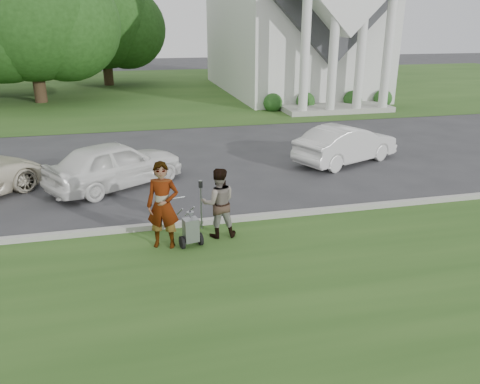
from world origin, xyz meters
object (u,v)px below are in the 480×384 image
object	(u,v)px
parking_meter_near	(201,199)
striping_cart	(191,230)
tree_back	(103,24)
tree_left	(29,17)
person_left	(163,206)
car_b	(115,164)
church	(291,5)
person_right	(219,203)
car_d	(346,144)

from	to	relation	value
parking_meter_near	striping_cart	bearing A→B (deg)	-113.32
tree_back	tree_left	bearing A→B (deg)	-116.57
person_left	striping_cart	bearing A→B (deg)	3.67
tree_left	person_left	bearing A→B (deg)	-75.16
parking_meter_near	car_b	distance (m)	4.31
tree_back	car_b	size ratio (longest dim) A/B	2.27
church	tree_back	bearing A→B (deg)	152.15
striping_cart	parking_meter_near	distance (m)	1.05
car_b	parking_meter_near	bearing A→B (deg)	177.25
church	person_right	xyz separation A→B (m)	(-9.77, -23.31, -5.10)
tree_left	striping_cart	world-z (taller)	tree_left
striping_cart	person_right	world-z (taller)	person_right
striping_cart	parking_meter_near	world-z (taller)	parking_meter_near
tree_back	parking_meter_near	distance (m)	30.08
striping_cart	car_d	xyz separation A→B (m)	(6.41, 5.50, 0.28)
tree_left	parking_meter_near	distance (m)	23.16
tree_left	person_left	xyz separation A→B (m)	(5.95, -22.44, -4.12)
striping_cart	tree_left	bearing A→B (deg)	94.24
church	car_b	world-z (taller)	church
person_left	car_b	world-z (taller)	person_left
church	person_right	world-z (taller)	church
tree_left	parking_meter_near	world-z (taller)	tree_left
tree_back	striping_cart	distance (m)	30.98
striping_cart	person_left	xyz separation A→B (m)	(-0.58, 0.14, 0.59)
church	tree_left	distance (m)	17.07
tree_left	tree_back	world-z (taller)	tree_left
church	striping_cart	distance (m)	26.50
person_right	parking_meter_near	bearing A→B (deg)	-52.55
church	tree_left	world-z (taller)	church
tree_back	striping_cart	xyz separation A→B (m)	(2.52, -30.57, -4.33)
parking_meter_near	tree_back	bearing A→B (deg)	95.59
person_right	parking_meter_near	distance (m)	0.61
striping_cart	person_right	xyz separation A→B (m)	(0.72, 0.39, 0.44)
church	car_b	xyz separation A→B (m)	(-12.17, -19.03, -5.22)
tree_left	striping_cart	distance (m)	23.97
tree_back	striping_cart	bearing A→B (deg)	-85.28
car_b	car_d	xyz separation A→B (m)	(8.08, 0.83, -0.04)
church	car_d	bearing A→B (deg)	-102.64
church	striping_cart	bearing A→B (deg)	-113.87
church	car_d	distance (m)	19.38
tree_left	striping_cart	size ratio (longest dim) A/B	10.10
striping_cart	car_b	world-z (taller)	car_b
tree_back	person_left	distance (m)	30.73
church	tree_back	world-z (taller)	church
person_right	car_d	xyz separation A→B (m)	(5.68, 5.12, -0.16)
car_b	person_left	bearing A→B (deg)	162.30
tree_back	person_right	bearing A→B (deg)	-83.86
person_right	car_b	bearing A→B (deg)	-57.20
car_b	person_right	bearing A→B (deg)	177.90
person_right	car_b	size ratio (longest dim) A/B	0.40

